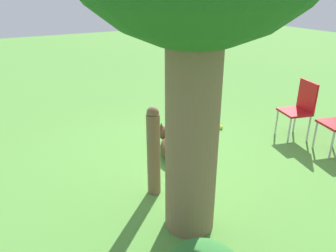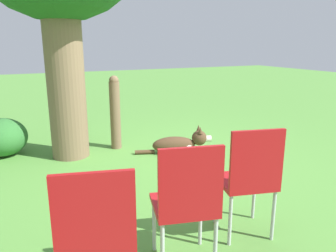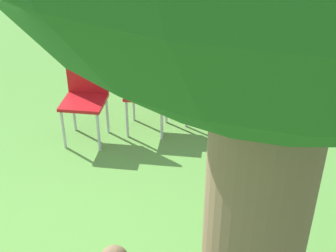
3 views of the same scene
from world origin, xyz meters
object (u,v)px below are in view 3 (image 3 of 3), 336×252
red_chair_2 (206,73)px  red_chair_3 (260,65)px  red_chair_0 (85,90)px  red_chair_1 (148,81)px

red_chair_2 → red_chair_3: (-0.14, 0.67, 0.00)m
red_chair_2 → red_chair_0: bearing=-63.8°
red_chair_1 → red_chair_0: bearing=-63.8°
red_chair_1 → red_chair_3: bearing=116.2°
red_chair_1 → red_chair_2: same height
red_chair_0 → red_chair_1: size_ratio=1.00×
red_chair_0 → red_chair_2: size_ratio=1.00×
red_chair_3 → red_chair_2: bearing=-63.8°
red_chair_0 → red_chair_3: same height
red_chair_0 → red_chair_2: 1.37m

